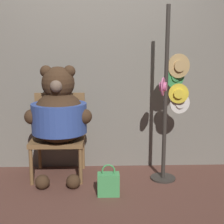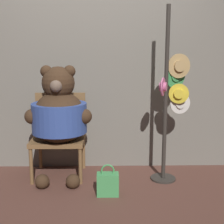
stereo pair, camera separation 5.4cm
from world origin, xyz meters
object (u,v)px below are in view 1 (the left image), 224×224
hat_display_rack (171,100)px  handbag_on_ground (108,184)px  chair (59,132)px  teddy_bear (59,114)px

hat_display_rack → handbag_on_ground: size_ratio=5.83×
hat_display_rack → handbag_on_ground: hat_display_rack is taller
chair → teddy_bear: size_ratio=0.74×
chair → hat_display_rack: bearing=-9.5°
chair → teddy_bear: bearing=-79.6°
hat_display_rack → handbag_on_ground: 1.11m
teddy_bear → hat_display_rack: size_ratio=0.67×
hat_display_rack → handbag_on_ground: (-0.69, -0.39, -0.78)m
chair → teddy_bear: 0.30m
chair → teddy_bear: (0.03, -0.17, 0.24)m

